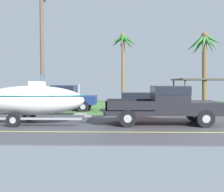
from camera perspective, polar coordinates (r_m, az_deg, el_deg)
name	(u,v)px	position (r m, az deg, el deg)	size (l,w,h in m)	color
ground	(160,109)	(21.35, 10.34, -2.75)	(36.00, 22.00, 0.11)	#424247
pickup_truck_towing	(168,103)	(13.27, 11.97, -1.47)	(5.60, 2.12, 1.88)	black
boat_on_trailer	(32,100)	(13.74, -16.82, -0.85)	(6.40, 2.32, 2.43)	gray
parked_pickup_background	(64,97)	(19.54, -10.28, -0.17)	(5.57, 2.01, 1.87)	navy
parked_sedan_near	(143,102)	(18.71, 6.58, -1.39)	(4.70, 1.88, 1.38)	#B21E19
carport_awning	(211,80)	(26.22, 20.48, 3.25)	(6.42, 5.18, 2.45)	#4C4238
palm_tree_near_right	(204,51)	(23.92, 19.17, 9.19)	(2.84, 2.69, 6.32)	brown
palm_tree_mid	(123,49)	(26.39, 2.40, 10.03)	(2.70, 2.67, 6.95)	brown
utility_pole	(42,49)	(18.28, -14.79, 9.72)	(0.24, 1.80, 8.21)	brown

